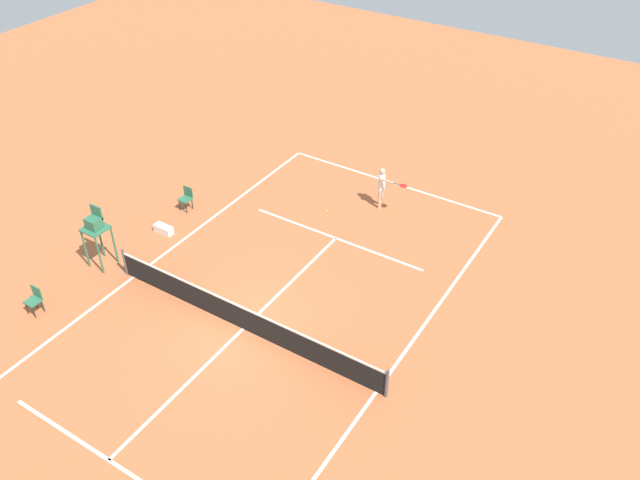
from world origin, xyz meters
name	(u,v)px	position (x,y,z in m)	size (l,w,h in m)	color
ground_plane	(243,329)	(0.00, 0.00, 0.00)	(60.00, 60.00, 0.00)	#B76038
court_lines	(243,329)	(0.00, 0.00, 0.00)	(9.74, 20.92, 0.01)	white
tennis_net	(242,317)	(0.00, 0.00, 0.50)	(10.34, 0.10, 1.07)	#4C4C51
player_serving	(383,185)	(-0.46, -8.50, 1.07)	(1.31, 0.53, 1.79)	#D8A884
tennis_ball	(327,211)	(1.22, -7.06, 0.03)	(0.07, 0.07, 0.07)	#CCE033
umpire_chair	(96,228)	(6.24, 0.03, 1.61)	(0.80, 0.80, 2.41)	#2D6B4C
courtside_chair_near	(34,299)	(6.21, 2.94, 0.53)	(0.44, 0.46, 0.95)	#262626
courtside_chair_mid	(186,197)	(6.09, -4.27, 0.53)	(0.44, 0.46, 0.95)	#262626
equipment_bag	(164,229)	(5.77, -2.54, 0.15)	(0.76, 0.32, 0.30)	white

